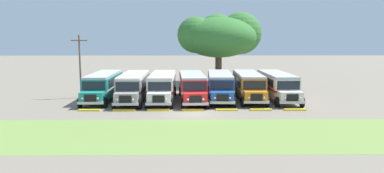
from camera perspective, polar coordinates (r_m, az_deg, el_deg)
The scene contains 18 objects.
ground_plane at distance 32.06m, azimuth 0.12°, elevation -4.21°, with size 220.00×220.00×0.00m, color slate.
foreground_grass_strip at distance 25.10m, azimuth 0.33°, elevation -7.54°, with size 80.00×9.00×0.01m, color olive.
parked_bus_slot_0 at distance 40.19m, azimuth -13.82°, elevation 0.25°, with size 2.83×10.86×2.82m.
parked_bus_slot_1 at distance 38.94m, azimuth -9.21°, elevation 0.14°, with size 2.81×10.86×2.82m.
parked_bus_slot_2 at distance 38.68m, azimuth -4.68°, elevation 0.17°, with size 2.72×10.84×2.82m.
parked_bus_slot_3 at distance 38.50m, azimuth 0.02°, elevation 0.16°, with size 3.08×10.89×2.82m.
parked_bus_slot_4 at distance 39.37m, azimuth 4.45°, elevation 0.30°, with size 3.12×10.90×2.82m.
parked_bus_slot_5 at distance 39.93m, azimuth 8.88°, elevation 0.34°, with size 2.93×10.87×2.82m.
parked_bus_slot_6 at distance 40.40m, azimuth 13.29°, elevation 0.31°, with size 2.76×10.85×2.82m.
curb_wheelstop_0 at distance 34.26m, azimuth -15.89°, elevation -3.61°, with size 2.00×0.36×0.15m, color yellow.
curb_wheelstop_1 at distance 33.58m, azimuth -10.71°, elevation -3.68°, with size 2.00×0.36×0.15m, color yellow.
curb_wheelstop_2 at distance 33.17m, azimuth -5.35°, elevation -3.71°, with size 2.00×0.36×0.15m, color yellow.
curb_wheelstop_3 at distance 33.06m, azimuth 0.09°, elevation -3.72°, with size 2.00×0.36×0.15m, color yellow.
curb_wheelstop_4 at distance 33.25m, azimuth 5.52°, elevation -3.69°, with size 2.00×0.36×0.15m, color yellow.
curb_wheelstop_5 at distance 33.73m, azimuth 10.84°, elevation -3.63°, with size 2.00×0.36×0.15m, color yellow.
curb_wheelstop_6 at distance 34.49m, azimuth 15.97°, elevation -3.54°, with size 2.00×0.36×0.15m, color yellow.
broad_shade_tree at distance 52.43m, azimuth 4.46°, elevation 7.99°, with size 12.14×11.51×10.36m.
utility_pole at distance 41.74m, azimuth -17.27°, elevation 3.35°, with size 1.80×0.20×6.95m.
Camera 1 is at (-0.41, -31.38, 6.55)m, focal length 33.77 mm.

